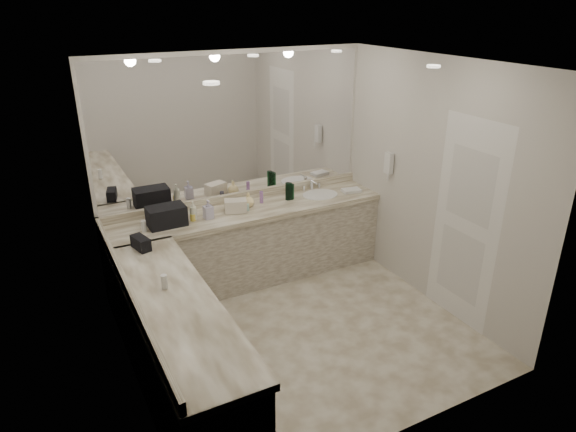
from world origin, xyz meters
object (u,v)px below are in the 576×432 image
sink (320,195)px  black_toiletry_bag (166,215)px  cream_cosmetic_case (236,206)px  hand_towel (351,191)px  wall_phone (389,163)px  soap_bottle_c (248,200)px  soap_bottle_b (208,209)px  soap_bottle_a (193,211)px

sink → black_toiletry_bag: (-1.88, -0.02, 0.12)m
sink → black_toiletry_bag: 1.89m
cream_cosmetic_case → hand_towel: (1.50, -0.06, -0.05)m
wall_phone → hand_towel: 0.63m
sink → cream_cosmetic_case: 1.11m
black_toiletry_bag → soap_bottle_c: size_ratio=2.33×
cream_cosmetic_case → hand_towel: 1.50m
soap_bottle_b → soap_bottle_a: bearing=166.1°
wall_phone → black_toiletry_bag: wall_phone is taller
hand_towel → soap_bottle_b: 1.83m
sink → hand_towel: size_ratio=2.02×
hand_towel → black_toiletry_bag: bearing=178.3°
sink → cream_cosmetic_case: bearing=-178.6°
cream_cosmetic_case → soap_bottle_c: soap_bottle_c is taller
soap_bottle_b → soap_bottle_c: 0.53m
hand_towel → soap_bottle_b: soap_bottle_b is taller
soap_bottle_a → sink: bearing=0.5°
soap_bottle_c → wall_phone: bearing=-20.2°
sink → hand_towel: hand_towel is taller
wall_phone → soap_bottle_a: wall_phone is taller
sink → soap_bottle_c: 0.92m
soap_bottle_a → hand_towel: bearing=-2.2°
sink → wall_phone: bearing=-39.6°
hand_towel → soap_bottle_c: size_ratio=1.30×
black_toiletry_bag → hand_towel: black_toiletry_bag is taller
black_toiletry_bag → soap_bottle_a: bearing=1.9°
wall_phone → black_toiletry_bag: size_ratio=0.62×
sink → wall_phone: 0.91m
soap_bottle_b → cream_cosmetic_case: bearing=4.3°
hand_towel → soap_bottle_c: 1.32m
wall_phone → soap_bottle_b: bearing=167.6°
black_toiletry_bag → cream_cosmetic_case: (0.77, -0.00, -0.04)m
cream_cosmetic_case → soap_bottle_a: size_ratio=1.14×
cream_cosmetic_case → soap_bottle_a: bearing=-162.8°
cream_cosmetic_case → hand_towel: bearing=16.4°
soap_bottle_c → sink: bearing=-3.8°
wall_phone → soap_bottle_c: bearing=159.8°
sink → soap_bottle_a: (-1.59, -0.01, 0.11)m
black_toiletry_bag → soap_bottle_b: bearing=-3.7°
hand_towel → soap_bottle_a: (-1.98, 0.08, 0.09)m
wall_phone → cream_cosmetic_case: size_ratio=1.00×
soap_bottle_a → soap_bottle_c: 0.68m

